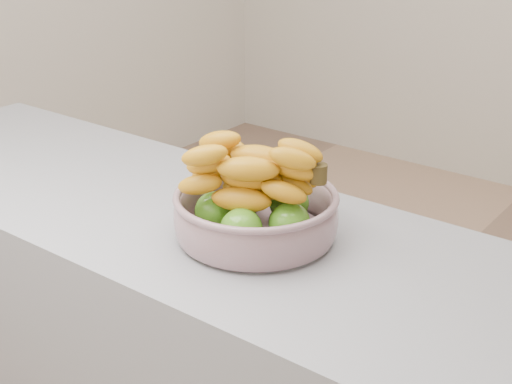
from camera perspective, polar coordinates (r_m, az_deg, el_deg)
ground at (r=2.61m, az=6.71°, el=-13.68°), size 4.00×4.00×0.00m
counter at (r=1.84m, az=-5.73°, el=-14.21°), size 2.00×0.60×0.90m
fruit_bowl at (r=1.44m, az=-0.03°, el=-1.26°), size 0.34×0.34×0.20m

